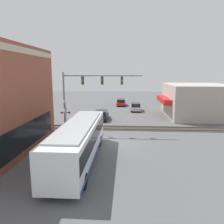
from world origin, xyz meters
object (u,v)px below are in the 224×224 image
Objects in this scene: crossing_signal at (66,113)px; parked_car_silver at (135,107)px; pedestrian_at_crossing at (83,126)px; parked_car_black at (101,115)px; parked_car_red at (121,102)px; city_bus at (79,140)px.

crossing_signal is 17.44m from parked_car_silver.
parked_car_silver is 17.02m from pedestrian_at_crossing.
parked_car_red reaches higher than parked_car_black.
parked_car_silver is (14.95, -8.84, -1.62)m from crossing_signal.
crossing_signal is 0.80× the size of parked_car_red.
city_bus is 9.32m from crossing_signal.
parked_car_red is (14.33, -2.60, 0.01)m from parked_car_black.
parked_car_black is 7.80m from pedestrian_at_crossing.
parked_car_silver is (23.58, -5.40, -1.03)m from city_bus.
crossing_signal is 0.84× the size of parked_car_silver.
parked_car_black is at bearing -26.30° from crossing_signal.
pedestrian_at_crossing is (-7.70, 1.22, 0.29)m from parked_car_black.
city_bus is 2.62× the size of parked_car_silver.
city_bus is 24.21m from parked_car_silver.
pedestrian_at_crossing reaches higher than parked_car_silver.
city_bus is 30.06m from parked_car_red.
crossing_signal is 0.80× the size of parked_car_black.
pedestrian_at_crossing is (-22.03, 3.82, 0.28)m from parked_car_red.
city_bus is 3.12× the size of crossing_signal.
city_bus is at bearing -158.25° from crossing_signal.
parked_car_red is 2.62× the size of pedestrian_at_crossing.
city_bus reaches higher than parked_car_silver.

